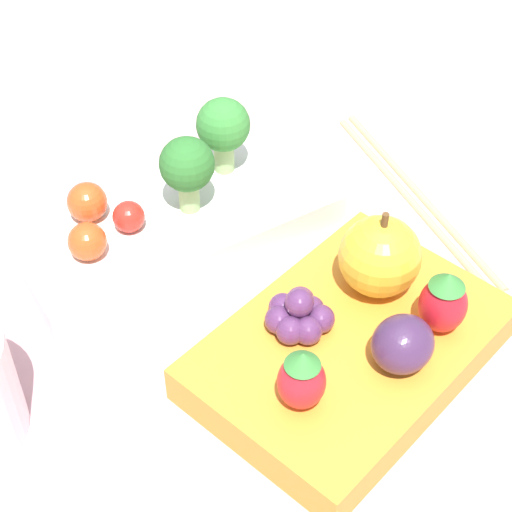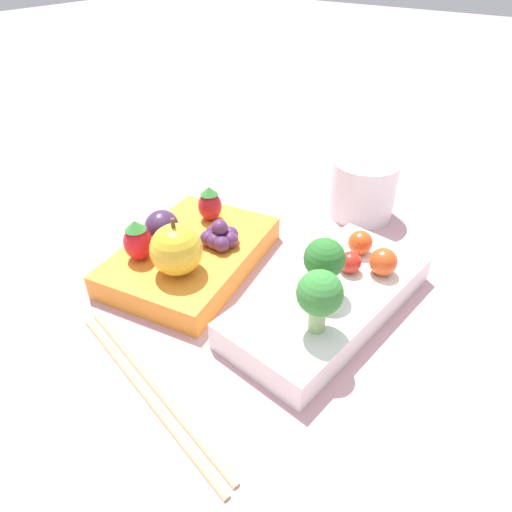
{
  "view_description": "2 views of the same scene",
  "coord_description": "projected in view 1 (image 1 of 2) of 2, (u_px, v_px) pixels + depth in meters",
  "views": [
    {
      "loc": [
        -0.23,
        -0.3,
        0.41
      ],
      "look_at": [
        0.0,
        -0.01,
        0.04
      ],
      "focal_mm": 60.0,
      "sensor_mm": 36.0,
      "label": 1
    },
    {
      "loc": [
        0.29,
        0.2,
        0.29
      ],
      "look_at": [
        0.0,
        -0.01,
        0.04
      ],
      "focal_mm": 32.0,
      "sensor_mm": 36.0,
      "label": 2
    }
  ],
  "objects": [
    {
      "name": "cherry_tomato_1",
      "position": [
        87.0,
        241.0,
        0.53
      ],
      "size": [
        0.02,
        0.02,
        0.02
      ],
      "color": "#DB4C1E",
      "rests_on": "bento_box_savoury"
    },
    {
      "name": "broccoli_floret_0",
      "position": [
        191.0,
        165.0,
        0.55
      ],
      "size": [
        0.04,
        0.04,
        0.06
      ],
      "color": "#93B770",
      "rests_on": "bento_box_savoury"
    },
    {
      "name": "strawberry_0",
      "position": [
        444.0,
        302.0,
        0.49
      ],
      "size": [
        0.03,
        0.03,
        0.04
      ],
      "color": "red",
      "rests_on": "bento_box_fruit"
    },
    {
      "name": "cherry_tomato_0",
      "position": [
        129.0,
        217.0,
        0.55
      ],
      "size": [
        0.02,
        0.02,
        0.02
      ],
      "color": "red",
      "rests_on": "bento_box_savoury"
    },
    {
      "name": "strawberry_1",
      "position": [
        302.0,
        379.0,
        0.45
      ],
      "size": [
        0.03,
        0.03,
        0.04
      ],
      "color": "red",
      "rests_on": "bento_box_fruit"
    },
    {
      "name": "ground_plane",
      "position": [
        249.0,
        292.0,
        0.56
      ],
      "size": [
        4.0,
        4.0,
        0.0
      ],
      "primitive_type": "plane",
      "color": "#C6939E"
    },
    {
      "name": "bento_box_fruit",
      "position": [
        349.0,
        350.0,
        0.5
      ],
      "size": [
        0.2,
        0.15,
        0.03
      ],
      "color": "orange",
      "rests_on": "ground_plane"
    },
    {
      "name": "cherry_tomato_2",
      "position": [
        87.0,
        202.0,
        0.56
      ],
      "size": [
        0.03,
        0.03,
        0.03
      ],
      "color": "#DB4C1E",
      "rests_on": "bento_box_savoury"
    },
    {
      "name": "plum",
      "position": [
        403.0,
        344.0,
        0.47
      ],
      "size": [
        0.04,
        0.03,
        0.03
      ],
      "color": "#42284C",
      "rests_on": "bento_box_fruit"
    },
    {
      "name": "grape_cluster",
      "position": [
        299.0,
        315.0,
        0.49
      ],
      "size": [
        0.04,
        0.04,
        0.03
      ],
      "color": "#562D5B",
      "rests_on": "bento_box_fruit"
    },
    {
      "name": "apple",
      "position": [
        380.0,
        256.0,
        0.51
      ],
      "size": [
        0.05,
        0.05,
        0.06
      ],
      "color": "gold",
      "rests_on": "bento_box_fruit"
    },
    {
      "name": "bento_box_savoury",
      "position": [
        175.0,
        226.0,
        0.58
      ],
      "size": [
        0.22,
        0.12,
        0.03
      ],
      "color": "white",
      "rests_on": "ground_plane"
    },
    {
      "name": "chopsticks_pair",
      "position": [
        419.0,
        197.0,
        0.62
      ],
      "size": [
        0.07,
        0.21,
        0.01
      ],
      "color": "tan",
      "rests_on": "ground_plane"
    },
    {
      "name": "broccoli_floret_1",
      "position": [
        223.0,
        127.0,
        0.58
      ],
      "size": [
        0.04,
        0.04,
        0.06
      ],
      "color": "#93B770",
      "rests_on": "bento_box_savoury"
    }
  ]
}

